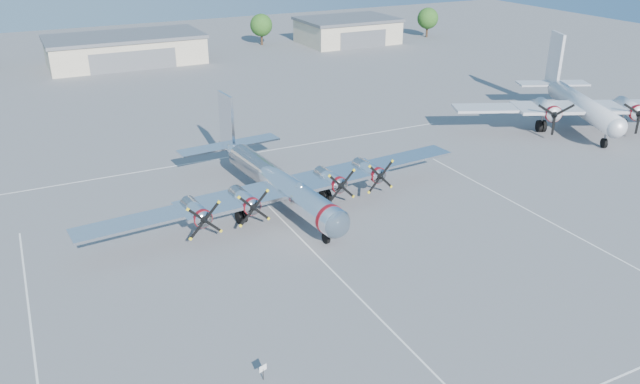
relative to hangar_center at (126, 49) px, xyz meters
name	(u,v)px	position (x,y,z in m)	size (l,w,h in m)	color
ground	(315,254)	(0.00, -81.96, -2.71)	(260.00, 260.00, 0.00)	#5E5E61
parking_lines	(325,263)	(0.00, -83.71, -2.71)	(60.00, 50.08, 0.01)	silver
hangar_center	(126,49)	(0.00, 0.00, 0.00)	(28.60, 14.60, 5.40)	#B5A990
hangar_east	(347,30)	(48.00, 0.00, 0.00)	(20.60, 14.60, 5.40)	#B5A990
tree_east	(261,25)	(30.00, 6.04, 1.51)	(4.80, 4.80, 6.64)	#382619
tree_far_east	(428,18)	(68.00, -1.96, 1.51)	(4.80, 4.80, 6.64)	#382619
main_bomber_b29	(277,205)	(0.81, -71.71, -2.71)	(38.67, 26.45, 8.55)	white
twin_engine_east	(576,128)	(45.98, -67.06, -2.71)	(34.18, 24.57, 10.84)	silver
info_placard	(263,370)	(-9.64, -94.47, -1.96)	(0.54, 0.21, 1.06)	black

